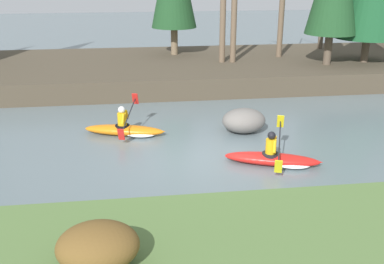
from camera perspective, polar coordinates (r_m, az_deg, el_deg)
The scene contains 7 objects.
ground_plane at distance 13.26m, azimuth 2.21°, elevation -3.47°, with size 90.00×90.00×0.00m, color slate.
riverbank_far at distance 22.72m, azimuth -2.08°, elevation 7.94°, with size 44.00×8.18×0.92m.
bare_tree_upstream at distance 21.98m, azimuth 4.01°, elevation 15.96°, with size 3.24×3.20×5.85m.
shrub_clump_second at distance 7.77m, azimuth -11.86°, elevation -13.98°, with size 1.38×1.15×0.75m.
kayaker_lead at distance 13.03m, azimuth 10.63°, elevation -3.33°, with size 2.75×2.02×1.20m.
kayaker_middle at distance 15.20m, azimuth -8.20°, elevation 0.32°, with size 2.78×2.04×1.20m.
boulder_midstream at distance 15.33m, azimuth 6.60°, elevation 1.45°, with size 1.48×1.16×0.84m.
Camera 1 is at (-2.09, -11.95, 5.37)m, focal length 42.00 mm.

